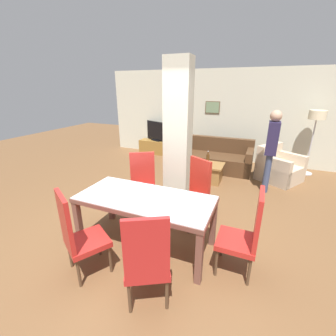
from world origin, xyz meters
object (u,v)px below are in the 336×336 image
object	(u,v)px
coffee_table	(210,173)
floor_lamp	(316,121)
dining_chair_near_left	(78,234)
tv_screen	(157,131)
dining_chair_far_right	(195,191)
armchair	(278,169)
tv_stand	(157,147)
dining_chair_near_right	(147,259)
standing_person	(271,146)
dining_chair_far_left	(143,183)
sofa	(215,159)
dining_table	(145,207)
bottle	(208,158)
dining_chair_head_right	(246,233)

from	to	relation	value
coffee_table	floor_lamp	xyz separation A→B (m)	(2.25, 1.52, 1.18)
dining_chair_near_left	tv_screen	distance (m)	5.36
dining_chair_far_right	armchair	distance (m)	2.95
tv_stand	tv_screen	size ratio (longest dim) A/B	1.41
tv_stand	dining_chair_near_left	bearing A→B (deg)	-74.35
dining_chair_near_left	dining_chair_near_right	size ratio (longest dim) A/B	1.00
dining_chair_near_left	standing_person	size ratio (longest dim) A/B	0.64
dining_chair_near_right	tv_screen	xyz separation A→B (m)	(-2.39, 5.21, 0.19)
dining_chair_near_left	tv_screen	bearing A→B (deg)	136.51
dining_chair_far_left	sofa	distance (m)	2.97
dining_table	armchair	size ratio (longest dim) A/B	1.61
dining_chair_near_right	floor_lamp	size ratio (longest dim) A/B	0.68
dining_chair_far_right	bottle	distance (m)	2.03
dining_chair_near_left	armchair	xyz separation A→B (m)	(2.33, 4.21, -0.28)
dining_chair_far_left	tv_screen	bearing A→B (deg)	-98.80
dining_chair_near_left	dining_chair_far_left	bearing A→B (deg)	120.86
tv_stand	bottle	bearing A→B (deg)	-35.60
bottle	tv_stand	xyz separation A→B (m)	(-2.13, 1.53, -0.31)
dining_table	dining_chair_far_left	size ratio (longest dim) A/B	1.68
dining_chair_near_right	floor_lamp	world-z (taller)	floor_lamp
dining_chair_near_left	dining_chair_near_right	world-z (taller)	same
dining_chair_near_left	coffee_table	size ratio (longest dim) A/B	1.79
dining_chair_near_right	standing_person	bearing A→B (deg)	43.20
dining_chair_far_left	bottle	world-z (taller)	dining_chair_far_left
dining_chair_far_right	tv_screen	xyz separation A→B (m)	(-2.39, 3.54, 0.19)
dining_chair_near_left	sofa	xyz separation A→B (m)	(0.71, 4.44, -0.29)
dining_chair_far_left	coffee_table	size ratio (longest dim) A/B	1.79
tv_screen	floor_lamp	xyz separation A→B (m)	(4.49, -0.16, 0.63)
dining_table	floor_lamp	size ratio (longest dim) A/B	1.14
dining_chair_near_left	floor_lamp	world-z (taller)	floor_lamp
dining_chair_head_right	sofa	size ratio (longest dim) A/B	0.57
dining_table	sofa	distance (m)	3.68
armchair	tv_stand	size ratio (longest dim) A/B	0.98
coffee_table	tv_stand	size ratio (longest dim) A/B	0.52
dining_chair_far_right	coffee_table	bearing A→B (deg)	-56.01
coffee_table	floor_lamp	distance (m)	2.96
dining_chair_far_left	dining_chair_near_right	size ratio (longest dim) A/B	1.00
dining_chair_head_right	floor_lamp	world-z (taller)	floor_lamp
armchair	tv_stand	world-z (taller)	armchair
sofa	tv_screen	bearing A→B (deg)	-18.30
dining_chair_head_right	dining_table	bearing A→B (deg)	90.00
dining_chair_head_right	coffee_table	world-z (taller)	dining_chair_head_right
dining_table	tv_screen	world-z (taller)	tv_screen
armchair	sofa	bearing A→B (deg)	-66.53
dining_chair_near_left	tv_screen	xyz separation A→B (m)	(-1.45, 5.16, 0.19)
tv_screen	floor_lamp	world-z (taller)	floor_lamp
dining_table	bottle	xyz separation A→B (m)	(0.21, 2.84, -0.08)
coffee_table	tv_screen	bearing A→B (deg)	143.14
coffee_table	tv_stand	distance (m)	2.80
dining_table	dining_chair_near_right	distance (m)	0.96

